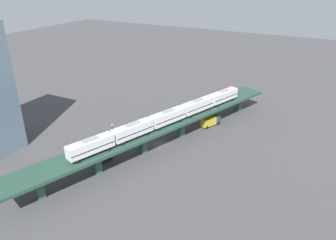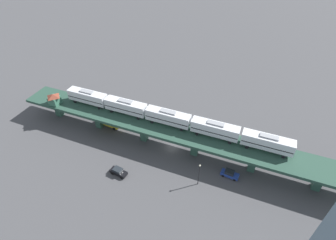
{
  "view_description": "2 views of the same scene",
  "coord_description": "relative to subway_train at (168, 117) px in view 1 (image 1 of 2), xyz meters",
  "views": [
    {
      "loc": [
        -42.09,
        74.19,
        47.55
      ],
      "look_at": [
        -1.91,
        -1.23,
        8.12
      ],
      "focal_mm": 35.0,
      "sensor_mm": 36.0,
      "label": 1
    },
    {
      "loc": [
        51.56,
        1.44,
        52.11
      ],
      "look_at": [
        -1.91,
        -1.23,
        8.12
      ],
      "focal_mm": 28.0,
      "sensor_mm": 36.0,
      "label": 2
    }
  ],
  "objects": [
    {
      "name": "ground_plane",
      "position": [
        1.91,
        1.23,
        -9.16
      ],
      "size": [
        400.0,
        400.0,
        0.0
      ],
      "primitive_type": "plane",
      "color": "#424244"
    },
    {
      "name": "elevated_viaduct",
      "position": [
        1.86,
        1.08,
        -3.45
      ],
      "size": [
        38.15,
        89.66,
        6.62
      ],
      "color": "#244135",
      "rests_on": "ground"
    },
    {
      "name": "subway_train",
      "position": [
        0.0,
        0.0,
        0.0
      ],
      "size": [
        23.14,
        59.86,
        4.45
      ],
      "color": "silver",
      "rests_on": "elevated_viaduct"
    },
    {
      "name": "signal_hut",
      "position": [
        -7.69,
        -33.7,
        -0.74
      ],
      "size": [
        4.1,
        4.1,
        3.4
      ],
      "color": "#33604C",
      "rests_on": "elevated_viaduct"
    },
    {
      "name": "street_car_black",
      "position": [
        12.04,
        -11.76,
        -8.22
      ],
      "size": [
        3.54,
        4.74,
        1.89
      ],
      "color": "black",
      "rests_on": "ground"
    },
    {
      "name": "street_car_blue",
      "position": [
        11.37,
        15.82,
        -8.22
      ],
      "size": [
        3.42,
        4.75,
        1.89
      ],
      "color": "#233D93",
      "rests_on": "ground"
    },
    {
      "name": "delivery_truck",
      "position": [
        -6.35,
        -18.03,
        -7.4
      ],
      "size": [
        5.04,
        7.48,
        3.2
      ],
      "color": "#333338",
      "rests_on": "ground"
    },
    {
      "name": "street_lamp",
      "position": [
        14.12,
        7.9,
        -5.05
      ],
      "size": [
        0.44,
        0.44,
        6.94
      ],
      "color": "black",
      "rests_on": "ground"
    }
  ]
}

